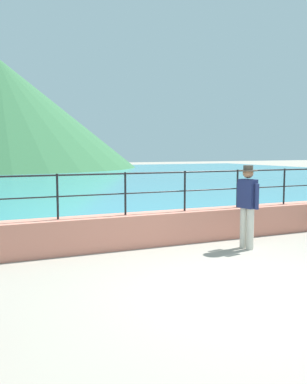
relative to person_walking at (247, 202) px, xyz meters
The scene contains 5 objects.
ground_plane 2.77m from the person_walking, 127.34° to the right, with size 120.00×120.00×0.00m, color gray.
promenade_wall 2.04m from the person_walking, 144.15° to the left, with size 20.00×0.56×0.70m, color tan.
railing 1.97m from the person_walking, 144.15° to the left, with size 18.44×0.04×0.90m.
lake_water 23.85m from the person_walking, 93.79° to the left, with size 64.00×44.32×0.06m, color teal.
person_walking is the anchor object (origin of this frame).
Camera 1 is at (-3.63, -4.89, 2.06)m, focal length 38.44 mm.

